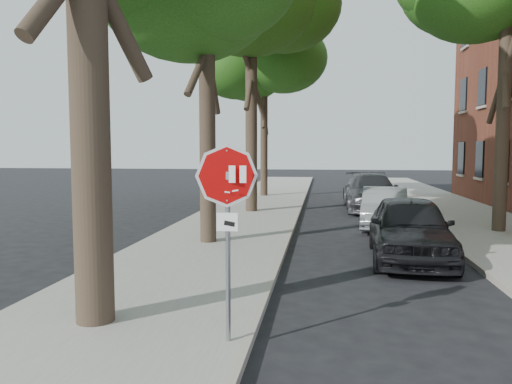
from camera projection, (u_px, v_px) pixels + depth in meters
ground at (281, 352)px, 6.54m from camera, size 120.00×120.00×0.00m
sidewalk_left at (241, 219)px, 18.72m from camera, size 4.00×55.00×0.12m
sidewalk_right at (479, 223)px, 17.59m from camera, size 4.00×55.00×0.12m
curb_left at (296, 220)px, 18.45m from camera, size 0.12×55.00×0.13m
curb_right at (419, 222)px, 17.86m from camera, size 0.12×55.00×0.13m
stop_sign at (227, 204)px, 6.44m from camera, size 0.76×0.34×2.61m
tree_mid_b at (251, 17)px, 20.13m from camera, size 5.88×5.46×10.36m
tree_far at (264, 65)px, 27.14m from camera, size 5.29×4.91×9.33m
car_a at (410, 228)px, 11.94m from camera, size 2.10×4.66×1.55m
car_b at (384, 208)px, 16.85m from camera, size 1.92×4.28×1.36m
car_c at (370, 192)px, 21.89m from camera, size 2.26×5.50×1.59m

